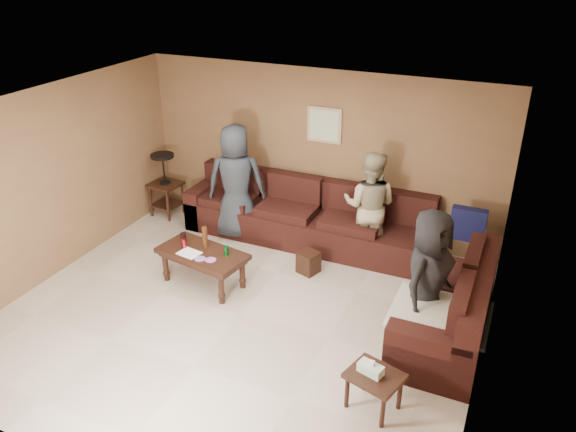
# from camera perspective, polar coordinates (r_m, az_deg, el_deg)

# --- Properties ---
(room) EXTENTS (5.60, 5.50, 2.50)m
(room) POSITION_cam_1_polar(r_m,az_deg,el_deg) (6.13, -5.38, 2.77)
(room) COLOR #C0B2A2
(room) RESTS_ON ground
(sectional_sofa) EXTENTS (4.65, 2.90, 0.97)m
(sectional_sofa) POSITION_cam_1_polar(r_m,az_deg,el_deg) (7.69, 5.88, -3.26)
(sectional_sofa) COLOR black
(sectional_sofa) RESTS_ON ground
(coffee_table) EXTENTS (1.25, 0.77, 0.77)m
(coffee_table) POSITION_cam_1_polar(r_m,az_deg,el_deg) (7.36, -8.68, -4.07)
(coffee_table) COLOR black
(coffee_table) RESTS_ON ground
(end_table_left) EXTENTS (0.51, 0.51, 1.05)m
(end_table_left) POSITION_cam_1_polar(r_m,az_deg,el_deg) (9.31, -12.37, 3.24)
(end_table_left) COLOR black
(end_table_left) RESTS_ON ground
(side_table_right) EXTENTS (0.59, 0.53, 0.56)m
(side_table_right) POSITION_cam_1_polar(r_m,az_deg,el_deg) (5.59, 8.70, -15.96)
(side_table_right) COLOR black
(side_table_right) RESTS_ON ground
(waste_bin) EXTENTS (0.32, 0.32, 0.30)m
(waste_bin) POSITION_cam_1_polar(r_m,az_deg,el_deg) (7.67, 2.09, -4.72)
(waste_bin) COLOR black
(waste_bin) RESTS_ON ground
(wall_art) EXTENTS (0.52, 0.04, 0.52)m
(wall_art) POSITION_cam_1_polar(r_m,az_deg,el_deg) (8.20, 3.72, 9.21)
(wall_art) COLOR tan
(wall_art) RESTS_ON ground
(person_left) EXTENTS (1.01, 0.85, 1.75)m
(person_left) POSITION_cam_1_polar(r_m,az_deg,el_deg) (8.34, -5.30, 3.45)
(person_left) COLOR #2A2F3A
(person_left) RESTS_ON ground
(person_middle) EXTENTS (0.80, 0.64, 1.58)m
(person_middle) POSITION_cam_1_polar(r_m,az_deg,el_deg) (7.85, 8.29, 1.05)
(person_middle) COLOR tan
(person_middle) RESTS_ON ground
(person_right) EXTENTS (0.72, 0.90, 1.61)m
(person_right) POSITION_cam_1_polar(r_m,az_deg,el_deg) (6.29, 13.97, -6.17)
(person_right) COLOR black
(person_right) RESTS_ON ground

